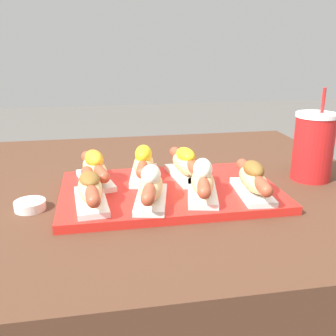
# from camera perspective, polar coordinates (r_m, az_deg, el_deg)

# --- Properties ---
(patio_table) EXTENTS (1.18, 0.97, 0.74)m
(patio_table) POSITION_cam_1_polar(r_m,az_deg,el_deg) (1.16, -3.71, -19.41)
(patio_table) COLOR #4C2D1E
(patio_table) RESTS_ON ground_plane
(serving_tray) EXTENTS (0.48, 0.31, 0.02)m
(serving_tray) POSITION_cam_1_polar(r_m,az_deg,el_deg) (0.89, 0.23, -3.40)
(serving_tray) COLOR red
(serving_tray) RESTS_ON patio_table
(hot_dog_0) EXTENTS (0.07, 0.20, 0.07)m
(hot_dog_0) POSITION_cam_1_polar(r_m,az_deg,el_deg) (0.80, -11.23, -2.97)
(hot_dog_0) COLOR white
(hot_dog_0) RESTS_ON serving_tray
(hot_dog_1) EXTENTS (0.09, 0.19, 0.08)m
(hot_dog_1) POSITION_cam_1_polar(r_m,az_deg,el_deg) (0.80, -2.49, -2.58)
(hot_dog_1) COLOR white
(hot_dog_1) RESTS_ON serving_tray
(hot_dog_2) EXTENTS (0.09, 0.19, 0.08)m
(hot_dog_2) POSITION_cam_1_polar(r_m,az_deg,el_deg) (0.83, 5.03, -1.73)
(hot_dog_2) COLOR white
(hot_dog_2) RESTS_ON serving_tray
(hot_dog_3) EXTENTS (0.07, 0.20, 0.07)m
(hot_dog_3) POSITION_cam_1_polar(r_m,az_deg,el_deg) (0.86, 12.22, -1.61)
(hot_dog_3) COLOR white
(hot_dog_3) RESTS_ON serving_tray
(hot_dog_4) EXTENTS (0.09, 0.19, 0.08)m
(hot_dog_4) POSITION_cam_1_polar(r_m,az_deg,el_deg) (0.92, -10.59, -0.06)
(hot_dog_4) COLOR white
(hot_dog_4) RESTS_ON serving_tray
(hot_dog_5) EXTENTS (0.08, 0.20, 0.08)m
(hot_dog_5) POSITION_cam_1_polar(r_m,az_deg,el_deg) (0.94, -3.55, 0.65)
(hot_dog_5) COLOR white
(hot_dog_5) RESTS_ON serving_tray
(hot_dog_6) EXTENTS (0.08, 0.20, 0.07)m
(hot_dog_6) POSITION_cam_1_polar(r_m,az_deg,el_deg) (0.94, 2.55, 0.61)
(hot_dog_6) COLOR white
(hot_dog_6) RESTS_ON serving_tray
(sauce_bowl) EXTENTS (0.06, 0.06, 0.02)m
(sauce_bowl) POSITION_cam_1_polar(r_m,az_deg,el_deg) (0.86, -19.40, -5.06)
(sauce_bowl) COLOR silver
(sauce_bowl) RESTS_ON patio_table
(drink_cup) EXTENTS (0.10, 0.10, 0.23)m
(drink_cup) POSITION_cam_1_polar(r_m,az_deg,el_deg) (1.03, 20.34, 2.94)
(drink_cup) COLOR red
(drink_cup) RESTS_ON patio_table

